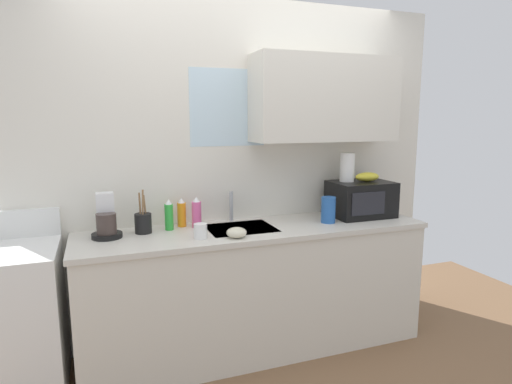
{
  "coord_description": "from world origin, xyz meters",
  "views": [
    {
      "loc": [
        -1.02,
        -2.75,
        1.65
      ],
      "look_at": [
        0.0,
        0.0,
        1.15
      ],
      "focal_mm": 30.37,
      "sensor_mm": 36.0,
      "label": 1
    }
  ],
  "objects_px": {
    "coffee_maker": "(106,221)",
    "utensil_crock": "(143,223)",
    "mug_white": "(200,231)",
    "microwave": "(361,199)",
    "dish_soap_bottle_green": "(169,216)",
    "paper_towel_roll": "(347,167)",
    "cereal_canister": "(328,210)",
    "banana_bunch": "(367,177)",
    "stove_range": "(9,323)",
    "dish_soap_bottle_pink": "(197,213)",
    "dish_soap_bottle_orange": "(182,213)",
    "small_bowl": "(237,233)"
  },
  "relations": [
    {
      "from": "dish_soap_bottle_pink",
      "to": "mug_white",
      "type": "distance_m",
      "value": 0.29
    },
    {
      "from": "banana_bunch",
      "to": "dish_soap_bottle_pink",
      "type": "bearing_deg",
      "value": 175.88
    },
    {
      "from": "microwave",
      "to": "mug_white",
      "type": "relative_size",
      "value": 4.84
    },
    {
      "from": "dish_soap_bottle_pink",
      "to": "cereal_canister",
      "type": "xyz_separation_m",
      "value": [
        0.93,
        -0.19,
        -0.01
      ]
    },
    {
      "from": "dish_soap_bottle_orange",
      "to": "dish_soap_bottle_green",
      "type": "bearing_deg",
      "value": -147.2
    },
    {
      "from": "microwave",
      "to": "banana_bunch",
      "type": "distance_m",
      "value": 0.18
    },
    {
      "from": "dish_soap_bottle_green",
      "to": "cereal_canister",
      "type": "bearing_deg",
      "value": -9.73
    },
    {
      "from": "dish_soap_bottle_green",
      "to": "small_bowl",
      "type": "bearing_deg",
      "value": -42.66
    },
    {
      "from": "dish_soap_bottle_orange",
      "to": "stove_range",
      "type": "bearing_deg",
      "value": -169.45
    },
    {
      "from": "cereal_canister",
      "to": "banana_bunch",
      "type": "bearing_deg",
      "value": 14.38
    },
    {
      "from": "mug_white",
      "to": "paper_towel_roll",
      "type": "bearing_deg",
      "value": 11.24
    },
    {
      "from": "mug_white",
      "to": "microwave",
      "type": "bearing_deg",
      "value": 8.2
    },
    {
      "from": "cereal_canister",
      "to": "mug_white",
      "type": "xyz_separation_m",
      "value": [
        -0.97,
        -0.09,
        -0.05
      ]
    },
    {
      "from": "coffee_maker",
      "to": "dish_soap_bottle_orange",
      "type": "bearing_deg",
      "value": 10.9
    },
    {
      "from": "coffee_maker",
      "to": "paper_towel_roll",
      "type": "bearing_deg",
      "value": -0.27
    },
    {
      "from": "coffee_maker",
      "to": "dish_soap_bottle_pink",
      "type": "relative_size",
      "value": 1.3
    },
    {
      "from": "paper_towel_roll",
      "to": "utensil_crock",
      "type": "bearing_deg",
      "value": 179.26
    },
    {
      "from": "microwave",
      "to": "dish_soap_bottle_green",
      "type": "relative_size",
      "value": 2.17
    },
    {
      "from": "stove_range",
      "to": "utensil_crock",
      "type": "bearing_deg",
      "value": 8.16
    },
    {
      "from": "dish_soap_bottle_orange",
      "to": "utensil_crock",
      "type": "height_order",
      "value": "utensil_crock"
    },
    {
      "from": "small_bowl",
      "to": "banana_bunch",
      "type": "bearing_deg",
      "value": 12.39
    },
    {
      "from": "paper_towel_roll",
      "to": "dish_soap_bottle_orange",
      "type": "relative_size",
      "value": 1.08
    },
    {
      "from": "cereal_canister",
      "to": "coffee_maker",
      "type": "bearing_deg",
      "value": 174.07
    },
    {
      "from": "coffee_maker",
      "to": "utensil_crock",
      "type": "bearing_deg",
      "value": 2.84
    },
    {
      "from": "microwave",
      "to": "dish_soap_bottle_pink",
      "type": "height_order",
      "value": "microwave"
    },
    {
      "from": "paper_towel_roll",
      "to": "small_bowl",
      "type": "height_order",
      "value": "paper_towel_roll"
    },
    {
      "from": "cereal_canister",
      "to": "mug_white",
      "type": "bearing_deg",
      "value": -174.69
    },
    {
      "from": "utensil_crock",
      "to": "microwave",
      "type": "bearing_deg",
      "value": -2.5
    },
    {
      "from": "paper_towel_roll",
      "to": "dish_soap_bottle_pink",
      "type": "distance_m",
      "value": 1.2
    },
    {
      "from": "banana_bunch",
      "to": "dish_soap_bottle_orange",
      "type": "distance_m",
      "value": 1.43
    },
    {
      "from": "coffee_maker",
      "to": "mug_white",
      "type": "relative_size",
      "value": 2.95
    },
    {
      "from": "banana_bunch",
      "to": "dish_soap_bottle_pink",
      "type": "height_order",
      "value": "banana_bunch"
    },
    {
      "from": "dish_soap_bottle_green",
      "to": "mug_white",
      "type": "xyz_separation_m",
      "value": [
        0.15,
        -0.28,
        -0.05
      ]
    },
    {
      "from": "paper_towel_roll",
      "to": "mug_white",
      "type": "relative_size",
      "value": 2.32
    },
    {
      "from": "mug_white",
      "to": "banana_bunch",
      "type": "bearing_deg",
      "value": 7.97
    },
    {
      "from": "stove_range",
      "to": "dish_soap_bottle_orange",
      "type": "xyz_separation_m",
      "value": [
        1.08,
        0.2,
        0.54
      ]
    },
    {
      "from": "microwave",
      "to": "coffee_maker",
      "type": "distance_m",
      "value": 1.86
    },
    {
      "from": "dish_soap_bottle_green",
      "to": "cereal_canister",
      "type": "height_order",
      "value": "dish_soap_bottle_green"
    },
    {
      "from": "banana_bunch",
      "to": "paper_towel_roll",
      "type": "relative_size",
      "value": 0.91
    },
    {
      "from": "dish_soap_bottle_orange",
      "to": "dish_soap_bottle_green",
      "type": "distance_m",
      "value": 0.12
    },
    {
      "from": "cereal_canister",
      "to": "utensil_crock",
      "type": "xyz_separation_m",
      "value": [
        -1.29,
        0.17,
        -0.02
      ]
    },
    {
      "from": "paper_towel_roll",
      "to": "stove_range",
      "type": "bearing_deg",
      "value": -177.64
    },
    {
      "from": "banana_bunch",
      "to": "coffee_maker",
      "type": "distance_m",
      "value": 1.92
    },
    {
      "from": "banana_bunch",
      "to": "dish_soap_bottle_green",
      "type": "xyz_separation_m",
      "value": [
        -1.51,
        0.09,
        -0.21
      ]
    },
    {
      "from": "dish_soap_bottle_orange",
      "to": "small_bowl",
      "type": "relative_size",
      "value": 1.57
    },
    {
      "from": "paper_towel_roll",
      "to": "dish_soap_bottle_green",
      "type": "relative_size",
      "value": 1.04
    },
    {
      "from": "small_bowl",
      "to": "cereal_canister",
      "type": "bearing_deg",
      "value": 11.34
    },
    {
      "from": "dish_soap_bottle_green",
      "to": "cereal_canister",
      "type": "distance_m",
      "value": 1.14
    },
    {
      "from": "stove_range",
      "to": "banana_bunch",
      "type": "xyz_separation_m",
      "value": [
        2.49,
        0.05,
        0.75
      ]
    },
    {
      "from": "paper_towel_roll",
      "to": "cereal_canister",
      "type": "bearing_deg",
      "value": -147.99
    }
  ]
}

